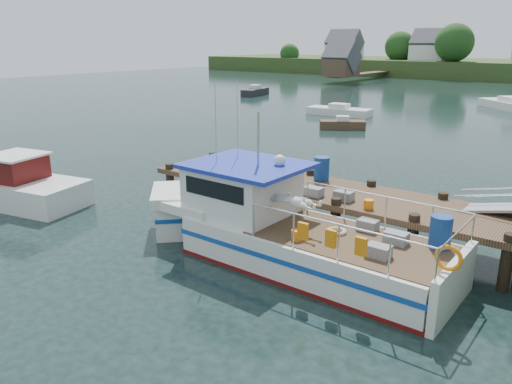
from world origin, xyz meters
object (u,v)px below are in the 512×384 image
Objects in this scene: lobster_boat at (277,228)px; moored_d at (511,105)px; moored_rowboat at (342,124)px; dock at (505,194)px; moored_a at (339,111)px; work_boat at (3,185)px; moored_e at (255,91)px.

moored_d is at bearing 92.63° from lobster_boat.
moored_d is (7.80, 19.28, 0.10)m from moored_rowboat.
dock is 30.89m from moored_a.
moored_rowboat is 20.80m from moored_d.
lobster_boat is at bearing -104.23° from moored_d.
work_boat is at bearing -99.92° from moored_rowboat.
dock is at bearing 4.51° from work_boat.
lobster_boat is at bearing -50.45° from moored_a.
dock is at bearing 30.54° from lobster_boat.
work_boat reaches higher than moored_e.
moored_e is at bearing 128.57° from lobster_boat.
moored_d is (-6.92, 38.01, -1.79)m from dock.
lobster_boat is at bearing -70.06° from moored_rowboat.
moored_e is at bearing 139.56° from moored_rowboat.
dock reaches higher than work_boat.
moored_rowboat is at bearing 70.90° from work_boat.
lobster_boat reaches higher than work_boat.
moored_d is at bearing 100.31° from dock.
dock is at bearing -95.92° from moored_d.
moored_d is at bearing 64.35° from moored_a.
dock is 2.90× the size of moored_a.
moored_d is (-1.44, 41.16, -0.49)m from lobster_boat.
dock is 23.89m from moored_rowboat.
moored_d reaches higher than moored_a.
work_boat is (-17.65, -5.27, -1.57)m from dock.
lobster_boat reaches higher than moored_e.
work_boat reaches higher than moored_a.
lobster_boat is at bearing -2.23° from work_boat.
moored_rowboat is at bearing -56.89° from moored_e.
moored_rowboat is (-14.71, 18.73, -1.88)m from dock.
dock is 6.45m from lobster_boat.
moored_rowboat is 24.53m from moored_e.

